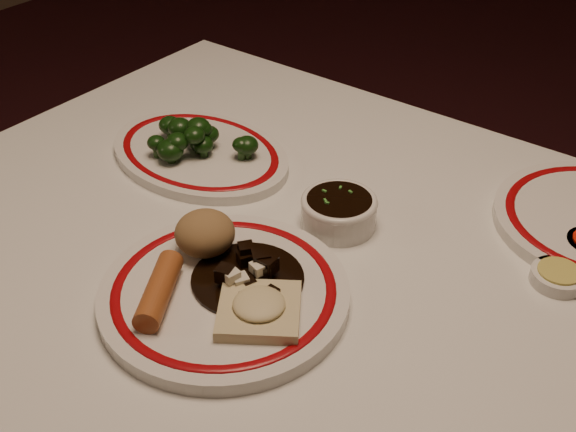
# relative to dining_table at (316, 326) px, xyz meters

# --- Properties ---
(dining_table) EXTENTS (1.20, 0.90, 0.75)m
(dining_table) POSITION_rel_dining_table_xyz_m (0.00, 0.00, 0.00)
(dining_table) COLOR white
(dining_table) RESTS_ON ground
(main_plate) EXTENTS (0.31, 0.31, 0.02)m
(main_plate) POSITION_rel_dining_table_xyz_m (-0.06, -0.11, 0.10)
(main_plate) COLOR silver
(main_plate) RESTS_ON dining_table
(rice_mound) EXTENTS (0.07, 0.07, 0.05)m
(rice_mound) POSITION_rel_dining_table_xyz_m (-0.12, -0.07, 0.14)
(rice_mound) COLOR olive
(rice_mound) RESTS_ON main_plate
(spring_roll) EXTENTS (0.08, 0.11, 0.03)m
(spring_roll) POSITION_rel_dining_table_xyz_m (-0.10, -0.16, 0.12)
(spring_roll) COLOR #A35728
(spring_roll) RESTS_ON main_plate
(fried_wonton) EXTENTS (0.12, 0.12, 0.02)m
(fried_wonton) POSITION_rel_dining_table_xyz_m (0.00, -0.12, 0.12)
(fried_wonton) COLOR beige
(fried_wonton) RESTS_ON main_plate
(stirfry_heap) EXTENTS (0.13, 0.13, 0.03)m
(stirfry_heap) POSITION_rel_dining_table_xyz_m (-0.04, -0.08, 0.12)
(stirfry_heap) COLOR black
(stirfry_heap) RESTS_ON main_plate
(broccoli_plate) EXTENTS (0.31, 0.27, 0.02)m
(broccoli_plate) POSITION_rel_dining_table_xyz_m (-0.29, 0.11, 0.10)
(broccoli_plate) COLOR silver
(broccoli_plate) RESTS_ON dining_table
(broccoli_pile) EXTENTS (0.16, 0.11, 0.05)m
(broccoli_pile) POSITION_rel_dining_table_xyz_m (-0.29, 0.10, 0.13)
(broccoli_pile) COLOR #23471C
(broccoli_pile) RESTS_ON broccoli_plate
(soy_bowl) EXTENTS (0.10, 0.10, 0.04)m
(soy_bowl) POSITION_rel_dining_table_xyz_m (-0.03, 0.09, 0.11)
(soy_bowl) COLOR silver
(soy_bowl) RESTS_ON dining_table
(mustard_dish) EXTENTS (0.06, 0.06, 0.02)m
(mustard_dish) POSITION_rel_dining_table_xyz_m (0.24, 0.15, 0.10)
(mustard_dish) COLOR silver
(mustard_dish) RESTS_ON dining_table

